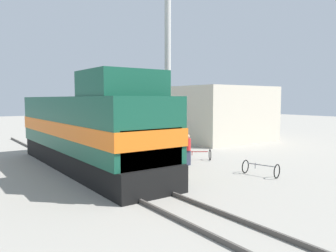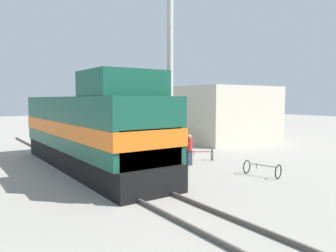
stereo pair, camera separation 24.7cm
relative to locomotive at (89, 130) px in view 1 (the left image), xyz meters
The scene contains 12 objects.
ground_plane 2.82m from the locomotive, 90.00° to the right, with size 120.00×120.00×0.00m, color gray.
rail_near 2.86m from the locomotive, 110.02° to the right, with size 0.08×36.26×0.15m, color #4C4742.
rail_far 2.86m from the locomotive, 69.98° to the right, with size 0.08×36.26×0.15m, color #4C4742.
locomotive is the anchor object (origin of this frame).
utility_pole 6.89m from the locomotive, ahead, with size 1.80×0.38×11.84m.
vendor_umbrella 4.12m from the locomotive, 10.69° to the right, with size 2.22×2.22×2.43m.
billboard_sign 7.38m from the locomotive, 33.15° to the left, with size 1.73×0.12×3.67m.
shrub_cluster 4.65m from the locomotive, ahead, with size 1.18×1.18×1.18m, color #236028.
person_bystander 5.29m from the locomotive, 23.73° to the right, with size 0.34×0.34×1.70m.
bicycle 6.44m from the locomotive, 12.05° to the right, with size 1.72×1.43×0.65m.
bicycle_spare 8.62m from the locomotive, 45.12° to the right, with size 1.00×1.73×0.66m.
building_block_distant 14.57m from the locomotive, 17.98° to the left, with size 7.96×6.35×4.64m, color beige.
Camera 1 is at (-6.45, -13.72, 3.62)m, focal length 35.00 mm.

